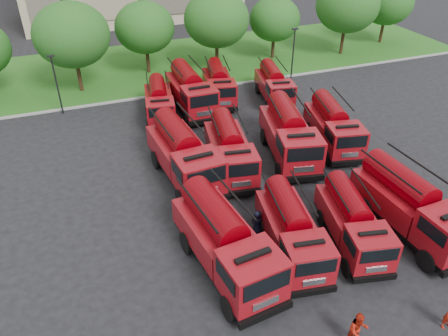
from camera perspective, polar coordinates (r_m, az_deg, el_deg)
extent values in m
plane|color=black|center=(27.12, 3.42, -4.56)|extent=(140.00, 140.00, 0.00)
cube|color=#245516|center=(49.20, -9.12, 13.14)|extent=(70.00, 16.00, 0.12)
cube|color=gray|center=(41.83, -6.58, 9.71)|extent=(70.00, 0.30, 0.14)
cylinder|color=#382314|center=(43.68, -18.34, 11.17)|extent=(0.36, 0.36, 2.80)
ellipsoid|color=#1E4714|center=(42.47, -19.29, 16.10)|extent=(6.72, 6.72, 5.71)
cylinder|color=#382314|center=(46.79, -9.90, 13.53)|extent=(0.36, 0.36, 2.45)
ellipsoid|color=#1E4714|center=(45.77, -10.33, 17.61)|extent=(5.88, 5.88, 5.00)
cylinder|color=#382314|center=(47.10, -0.93, 14.32)|extent=(0.36, 0.36, 2.73)
ellipsoid|color=#1E4714|center=(46.00, -0.98, 18.88)|extent=(6.55, 6.55, 5.57)
cylinder|color=#382314|center=(50.70, 6.39, 15.24)|extent=(0.36, 0.36, 2.27)
ellipsoid|color=#1E4714|center=(49.82, 6.63, 18.76)|extent=(5.46, 5.46, 4.64)
cylinder|color=#382314|center=(53.41, 15.17, 15.59)|extent=(0.36, 0.36, 2.87)
ellipsoid|color=#1E4714|center=(52.41, 15.84, 19.81)|extent=(6.89, 6.89, 5.85)
cylinder|color=#382314|center=(59.14, 19.88, 16.29)|extent=(0.36, 0.36, 2.52)
ellipsoid|color=#1E4714|center=(58.32, 20.57, 19.61)|extent=(6.05, 6.05, 5.14)
cylinder|color=black|center=(39.27, -20.95, 9.97)|extent=(0.14, 0.14, 5.00)
cube|color=black|center=(38.43, -21.72, 13.44)|extent=(0.60, 0.25, 0.12)
cylinder|color=black|center=(44.56, 8.99, 14.36)|extent=(0.14, 0.14, 5.00)
cube|color=black|center=(43.83, 9.29, 17.51)|extent=(0.60, 0.25, 0.12)
cube|color=black|center=(22.53, 0.14, -11.55)|extent=(3.36, 7.88, 0.33)
cube|color=black|center=(20.35, 5.44, -18.45)|extent=(2.74, 0.58, 0.38)
cube|color=maroon|center=(20.06, 3.69, -13.72)|extent=(2.93, 2.69, 2.13)
cube|color=black|center=(19.01, 5.67, -15.06)|extent=(2.28, 0.31, 0.93)
cube|color=maroon|center=(22.72, -1.26, -8.09)|extent=(3.23, 5.29, 1.42)
cylinder|color=#5D0006|center=(21.97, -1.30, -5.81)|extent=(2.15, 4.74, 1.64)
cylinder|color=black|center=(20.53, 0.70, -17.86)|extent=(0.52, 1.24, 1.20)
cylinder|color=black|center=(21.41, 6.87, -15.35)|extent=(0.52, 1.24, 1.20)
cylinder|color=black|center=(23.53, -4.85, -9.69)|extent=(0.52, 1.24, 1.20)
cylinder|color=black|center=(24.31, 0.64, -7.88)|extent=(0.52, 1.24, 1.20)
cube|color=black|center=(23.69, 8.68, -9.67)|extent=(3.17, 6.75, 0.28)
cube|color=black|center=(21.62, 11.53, -15.51)|extent=(2.32, 0.61, 0.32)
cube|color=maroon|center=(21.50, 10.82, -11.53)|extent=(2.57, 2.38, 1.81)
cube|color=black|center=(20.55, 11.97, -12.67)|extent=(1.93, 0.37, 0.79)
cube|color=maroon|center=(23.92, 8.05, -6.75)|extent=(2.94, 4.58, 1.20)
cylinder|color=#5D0006|center=(23.31, 8.23, -4.89)|extent=(2.01, 4.07, 1.39)
cylinder|color=black|center=(21.88, 8.00, -14.45)|extent=(0.49, 1.06, 1.02)
cylinder|color=black|center=(22.54, 13.29, -13.43)|extent=(0.49, 1.06, 1.02)
cylinder|color=black|center=(24.65, 5.06, -7.64)|extent=(0.49, 1.06, 1.02)
cylinder|color=black|center=(25.23, 9.75, -6.94)|extent=(0.49, 1.06, 1.02)
cube|color=black|center=(24.95, 16.11, -8.28)|extent=(3.35, 6.51, 0.27)
cube|color=black|center=(22.99, 19.05, -13.42)|extent=(2.21, 0.70, 0.31)
cube|color=maroon|center=(22.91, 18.47, -9.83)|extent=(2.55, 2.38, 1.73)
cube|color=black|center=(22.02, 19.70, -10.77)|extent=(1.83, 0.45, 0.75)
cube|color=maroon|center=(25.18, 15.54, -5.63)|extent=(3.02, 4.46, 1.15)
cylinder|color=#5D0006|center=(24.62, 15.87, -3.91)|extent=(2.11, 3.93, 1.33)
cylinder|color=black|center=(23.14, 15.84, -12.47)|extent=(0.52, 1.02, 0.98)
cylinder|color=black|center=(23.95, 20.43, -11.66)|extent=(0.52, 1.02, 0.98)
cylinder|color=black|center=(25.76, 12.68, -6.42)|extent=(0.52, 1.02, 0.98)
cylinder|color=black|center=(26.49, 16.85, -5.90)|extent=(0.52, 1.02, 0.98)
cube|color=black|center=(26.75, 22.77, -6.29)|extent=(2.80, 7.62, 0.32)
cube|color=maroon|center=(26.87, 21.49, -3.45)|extent=(2.85, 5.05, 1.40)
cylinder|color=#5D0006|center=(26.25, 21.99, -1.45)|extent=(1.81, 4.58, 1.61)
cylinder|color=black|center=(24.74, 24.98, -10.92)|extent=(0.43, 1.20, 1.18)
cylinder|color=black|center=(27.09, 18.12, -4.91)|extent=(0.43, 1.20, 1.18)
cylinder|color=black|center=(28.59, 21.93, -3.58)|extent=(0.43, 1.20, 1.18)
cube|color=black|center=(29.03, -5.20, -0.05)|extent=(3.15, 8.01, 0.34)
cube|color=black|center=(26.03, -2.11, -4.50)|extent=(2.81, 0.49, 0.39)
cube|color=maroon|center=(26.23, -3.27, -0.66)|extent=(2.92, 2.66, 2.18)
cube|color=black|center=(24.98, -2.22, -1.15)|extent=(2.35, 0.23, 0.95)
cube|color=maroon|center=(29.56, -6.13, 2.59)|extent=(3.12, 5.34, 1.46)
cylinder|color=#5D0006|center=(28.97, -6.27, 4.61)|extent=(2.02, 4.81, 1.68)
cylinder|color=black|center=(26.50, -5.58, -4.02)|extent=(0.48, 1.26, 1.23)
cylinder|color=black|center=(27.25, -0.50, -2.66)|extent=(0.48, 1.26, 1.23)
cylinder|color=black|center=(30.41, -8.80, 1.10)|extent=(0.48, 1.26, 1.23)
cylinder|color=black|center=(31.07, -4.28, 2.17)|extent=(0.48, 1.26, 1.23)
cube|color=black|center=(29.76, 0.75, 0.83)|extent=(3.47, 7.30, 0.30)
cube|color=black|center=(26.92, 2.26, -3.23)|extent=(2.51, 0.67, 0.35)
cube|color=maroon|center=(27.17, 1.78, 0.18)|extent=(2.79, 2.59, 1.95)
cube|color=black|center=(26.02, 2.33, -0.31)|extent=(2.08, 0.41, 0.85)
cube|color=maroon|center=(30.27, 0.34, 3.21)|extent=(3.20, 4.96, 1.30)
cylinder|color=#5D0006|center=(29.75, 0.35, 4.98)|extent=(2.20, 4.40, 1.50)
cylinder|color=black|center=(27.51, -0.52, -2.44)|extent=(0.53, 1.14, 1.10)
cylinder|color=black|center=(27.94, 4.13, -1.91)|extent=(0.53, 1.14, 1.10)
cylinder|color=black|center=(31.15, -1.99, 2.20)|extent=(0.53, 1.14, 1.10)
cylinder|color=black|center=(31.53, 2.15, 2.61)|extent=(0.53, 1.14, 1.10)
cube|color=black|center=(31.62, 8.32, 2.71)|extent=(4.23, 8.12, 0.33)
cube|color=black|center=(28.50, 10.30, -1.37)|extent=(2.76, 0.89, 0.39)
cube|color=maroon|center=(28.82, 9.85, 2.18)|extent=(3.19, 2.98, 2.16)
cube|color=black|center=(27.56, 10.65, 1.75)|extent=(2.27, 0.58, 0.94)
cube|color=maroon|center=(32.22, 7.90, 5.15)|extent=(3.79, 5.57, 1.44)
cylinder|color=#5D0006|center=(31.69, 8.06, 7.03)|extent=(2.67, 4.90, 1.66)
cylinder|color=black|center=(29.03, 7.31, -0.49)|extent=(0.65, 1.27, 1.22)
cylinder|color=black|center=(29.73, 12.07, -0.12)|extent=(0.65, 1.27, 1.22)
cylinder|color=black|center=(33.05, 5.30, 4.14)|extent=(0.65, 1.27, 1.22)
cylinder|color=black|center=(33.67, 9.54, 4.38)|extent=(0.65, 1.27, 1.22)
cube|color=black|center=(33.68, 13.83, 3.90)|extent=(3.75, 7.23, 0.30)
cube|color=black|center=(30.94, 15.97, 0.66)|extent=(2.46, 0.79, 0.34)
cube|color=maroon|center=(31.26, 15.54, 3.56)|extent=(2.84, 2.65, 1.92)
cube|color=black|center=(30.17, 16.41, 3.26)|extent=(2.03, 0.51, 0.84)
cube|color=maroon|center=(34.20, 13.40, 5.94)|extent=(3.36, 4.96, 1.28)
cylinder|color=#5D0006|center=(33.75, 13.63, 7.52)|extent=(2.36, 4.36, 1.48)
cylinder|color=black|center=(31.29, 13.42, 1.35)|extent=(0.58, 1.13, 1.08)
cylinder|color=black|center=(32.13, 17.22, 1.62)|extent=(0.58, 1.13, 1.08)
cylinder|color=black|center=(34.80, 11.09, 5.09)|extent=(0.58, 1.13, 1.08)
cylinder|color=black|center=(35.57, 14.57, 5.25)|extent=(0.58, 1.13, 1.08)
cube|color=black|center=(37.16, -8.35, 7.31)|extent=(3.12, 6.52, 0.27)
cube|color=black|center=(34.35, -8.01, 4.99)|extent=(2.24, 0.61, 0.31)
cube|color=maroon|center=(34.79, -8.26, 7.30)|extent=(2.50, 2.32, 1.74)
cube|color=black|center=(33.72, -8.20, 7.19)|extent=(1.85, 0.37, 0.76)
cube|color=maroon|center=(37.75, -8.54, 8.92)|extent=(2.88, 4.43, 1.16)
cylinder|color=#5D0006|center=(37.38, -8.66, 10.25)|extent=(1.98, 3.93, 1.34)
cylinder|color=black|center=(35.11, -9.78, 5.40)|extent=(0.48, 1.02, 0.98)
cylinder|color=black|center=(35.16, -6.43, 5.73)|extent=(0.48, 1.02, 0.98)
cylinder|color=black|center=(38.64, -10.02, 8.05)|extent=(0.48, 1.02, 0.98)
cylinder|color=black|center=(38.69, -6.96, 8.36)|extent=(0.48, 1.02, 0.98)
cube|color=black|center=(38.33, -4.32, 8.61)|extent=(2.50, 7.53, 0.32)
cube|color=black|center=(35.06, -2.50, 6.12)|extent=(2.69, 0.28, 0.38)
cube|color=maroon|center=(35.58, -3.18, 8.77)|extent=(2.64, 2.37, 2.09)
cube|color=black|center=(34.34, -2.59, 8.74)|extent=(2.26, 0.06, 0.91)
cube|color=maroon|center=(39.03, -4.89, 10.42)|extent=(2.65, 4.95, 1.40)
cylinder|color=#5D0006|center=(38.61, -4.97, 11.98)|extent=(1.63, 4.52, 1.61)
cylinder|color=black|center=(35.65, -4.91, 6.41)|extent=(0.38, 1.18, 1.18)
cylinder|color=black|center=(36.30, -1.15, 7.05)|extent=(0.38, 1.18, 1.18)
cylinder|color=black|center=(39.80, -6.86, 9.25)|extent=(0.38, 1.18, 1.18)
cylinder|color=black|center=(40.39, -3.43, 9.80)|extent=(0.38, 1.18, 1.18)
cube|color=black|center=(40.09, -0.69, 9.69)|extent=(3.44, 6.80, 0.28)
cube|color=black|center=(37.14, 0.05, 7.62)|extent=(2.32, 0.71, 0.32)
cube|color=maroon|center=(37.65, -0.21, 9.82)|extent=(2.65, 2.47, 1.81)
cube|color=black|center=(36.54, 0.04, 9.78)|extent=(1.92, 0.45, 0.79)
cube|color=maroon|center=(40.74, -0.90, 11.21)|extent=(3.11, 4.65, 1.21)
cylinder|color=#5D0006|center=(40.38, -0.91, 12.51)|extent=(2.17, 4.10, 1.39)
cylinder|color=black|center=(37.82, -1.78, 8.02)|extent=(0.53, 1.07, 1.02)
cylinder|color=black|center=(38.11, 1.44, 8.23)|extent=(0.53, 1.07, 1.02)
cylinder|color=black|center=(41.53, -2.50, 10.38)|extent=(0.53, 1.07, 1.02)
cylinder|color=black|center=(41.80, 0.46, 10.56)|extent=(0.53, 1.07, 1.02)
cube|color=black|center=(40.27, 6.47, 9.57)|extent=(3.37, 6.66, 0.27)
cube|color=black|center=(37.46, 7.68, 7.53)|extent=(2.27, 0.69, 0.32)
cube|color=maroon|center=(37.94, 7.38, 9.67)|extent=(2.60, 2.42, 1.77)
cube|color=black|center=(36.88, 7.84, 9.62)|extent=(1.88, 0.44, 0.77)
cube|color=maroon|center=(40.88, 6.18, 11.06)|extent=(3.05, 4.56, 1.18)
cylinder|color=#5D0006|center=(40.53, 6.26, 12.33)|extent=(2.13, 4.02, 1.36)
cylinder|color=black|center=(37.97, 5.80, 7.95)|extent=(0.52, 1.05, 1.00)
cylinder|color=black|center=(38.52, 8.85, 8.10)|extent=(0.52, 1.05, 1.00)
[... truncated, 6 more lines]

